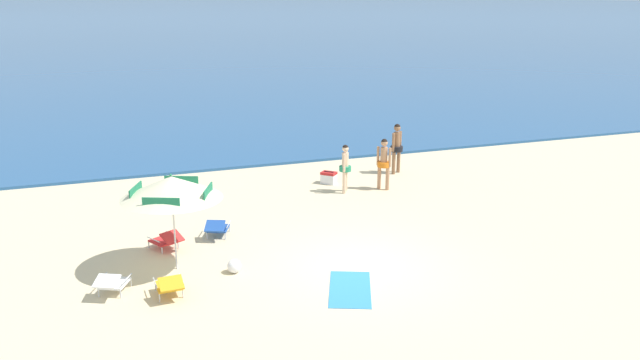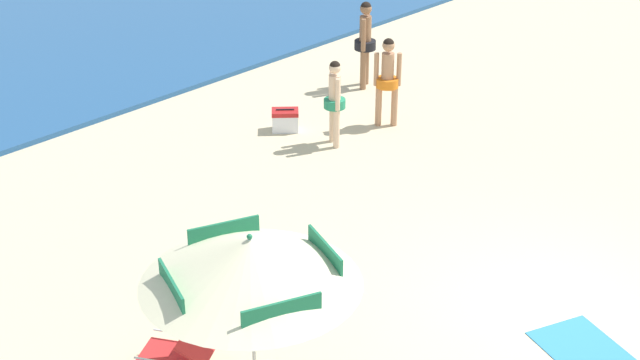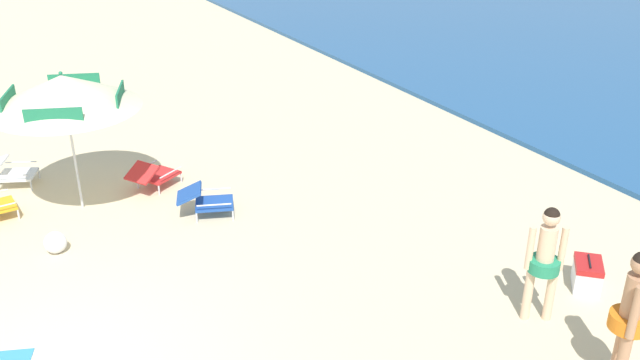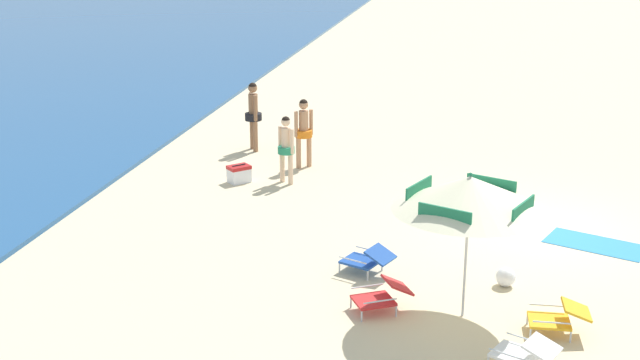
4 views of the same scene
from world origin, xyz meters
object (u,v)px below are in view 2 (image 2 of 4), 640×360
(beach_umbrella_striped_main, at_px, (251,262))
(person_standing_near_shore, at_px, (335,97))
(person_wading_in, at_px, (387,76))
(cooler_box, at_px, (285,120))
(person_standing_beside, at_px, (365,38))
(lounge_chair_facing_sea, at_px, (177,352))
(lounge_chair_spare_folded, at_px, (239,291))

(beach_umbrella_striped_main, height_order, person_standing_near_shore, beach_umbrella_striped_main)
(person_wading_in, height_order, cooler_box, person_wading_in)
(person_wading_in, xyz_separation_m, cooler_box, (-1.46, 1.21, -0.78))
(beach_umbrella_striped_main, height_order, cooler_box, beach_umbrella_striped_main)
(person_standing_beside, bearing_deg, lounge_chair_facing_sea, -152.48)
(lounge_chair_spare_folded, relative_size, person_standing_beside, 0.56)
(beach_umbrella_striped_main, xyz_separation_m, cooler_box, (5.77, 5.32, -1.80))
(beach_umbrella_striped_main, distance_m, cooler_box, 8.05)
(person_standing_near_shore, height_order, person_wading_in, person_wading_in)
(person_wading_in, bearing_deg, person_standing_near_shore, 174.52)
(lounge_chair_facing_sea, relative_size, person_standing_beside, 0.57)
(person_standing_near_shore, xyz_separation_m, cooler_box, (-0.16, 1.09, -0.71))
(person_standing_beside, distance_m, person_wading_in, 2.05)
(lounge_chair_spare_folded, bearing_deg, person_standing_near_shore, 28.79)
(person_standing_near_shore, distance_m, cooler_box, 1.31)
(beach_umbrella_striped_main, relative_size, cooler_box, 5.14)
(person_standing_near_shore, distance_m, person_standing_beside, 2.97)
(beach_umbrella_striped_main, distance_m, person_standing_near_shore, 7.37)
(lounge_chair_spare_folded, height_order, cooler_box, lounge_chair_spare_folded)
(lounge_chair_facing_sea, distance_m, lounge_chair_spare_folded, 1.43)
(person_standing_beside, bearing_deg, person_standing_near_shore, -149.78)
(lounge_chair_spare_folded, bearing_deg, person_standing_beside, 29.30)
(lounge_chair_facing_sea, bearing_deg, lounge_chair_spare_folded, 17.12)
(lounge_chair_spare_folded, xyz_separation_m, person_standing_beside, (7.22, 4.05, 0.76))
(lounge_chair_facing_sea, distance_m, cooler_box, 7.14)
(person_standing_beside, xyz_separation_m, cooler_box, (-2.72, -0.40, -0.84))
(person_wading_in, bearing_deg, lounge_chair_facing_sea, -158.71)
(beach_umbrella_striped_main, bearing_deg, lounge_chair_facing_sea, 94.14)
(person_standing_near_shore, relative_size, person_standing_beside, 0.88)
(lounge_chair_spare_folded, bearing_deg, cooler_box, 39.03)
(lounge_chair_spare_folded, height_order, person_standing_beside, person_standing_beside)
(person_wading_in, distance_m, cooler_box, 2.06)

